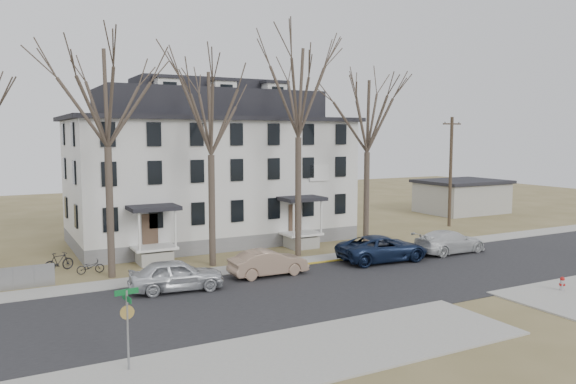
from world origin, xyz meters
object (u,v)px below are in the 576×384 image
utility_pole_far (451,170)px  street_sign (127,318)px  car_silver (176,276)px  bicycle_left (90,267)px  tree_mid_right (368,111)px  car_navy (383,249)px  car_tan (268,263)px  tree_mid_left (210,107)px  fire_hydrant (562,284)px  tree_far_left (106,91)px  bicycle_right (59,263)px  car_white (450,242)px  boarding_house (211,169)px  tree_center (298,86)px

utility_pole_far → street_sign: utility_pole_far is taller
utility_pole_far → car_silver: (-27.15, -8.73, -4.09)m
bicycle_left → tree_mid_right: bearing=-94.4°
tree_mid_right → bicycle_left: size_ratio=8.36×
tree_mid_right → car_navy: bearing=-112.4°
car_tan → tree_mid_left: bearing=25.5°
tree_mid_right → street_sign: (-19.49, -13.29, -7.73)m
fire_hydrant → tree_mid_left: bearing=134.4°
tree_far_left → bicycle_right: (-2.48, 2.74, -9.80)m
car_tan → fire_hydrant: size_ratio=5.72×
utility_pole_far → fire_hydrant: 21.12m
car_navy → car_white: bearing=-87.2°
utility_pole_far → car_navy: (-13.68, -8.28, -4.09)m
tree_mid_right → utility_pole_far: bearing=19.3°
boarding_house → tree_far_left: size_ratio=1.52×
tree_far_left → car_silver: size_ratio=2.87×
tree_far_left → car_silver: (2.35, -4.53, -9.53)m
street_sign → tree_center: bearing=36.4°
utility_pole_far → car_silver: 28.81m
car_silver → fire_hydrant: bearing=-111.2°
car_tan → car_white: bearing=-90.6°
car_white → fire_hydrant: (-1.70, -9.67, -0.37)m
boarding_house → car_white: (12.32, -12.40, -4.61)m
tree_mid_left → car_tan: (1.85, -3.98, -8.86)m
car_white → tree_mid_left: bearing=73.4°
street_sign → car_white: bearing=14.0°
tree_mid_right → car_navy: 9.83m
tree_center → street_sign: tree_center is taller
car_tan → bicycle_left: (-8.80, 5.21, -0.34)m
car_white → bicycle_left: car_white is taller
tree_far_left → tree_mid_right: 17.52m
car_navy → tree_center: bearing=47.7°
boarding_house → utility_pole_far: boarding_house is taller
tree_mid_left → car_silver: 10.54m
car_silver → car_tan: (5.50, 0.56, -0.08)m
bicycle_left → bicycle_right: 2.15m
tree_center → car_white: size_ratio=2.79×
tree_far_left → street_sign: 15.89m
tree_mid_left → car_white: size_ratio=2.41×
boarding_house → tree_mid_left: bearing=-110.2°
boarding_house → tree_mid_right: size_ratio=1.63×
boarding_house → bicycle_left: 13.11m
bicycle_right → fire_hydrant: bearing=-148.8°
bicycle_right → tree_far_left: bearing=-159.6°
boarding_house → tree_mid_left: (-3.00, -8.15, 4.22)m
utility_pole_far → fire_hydrant: utility_pole_far is taller
tree_mid_right → fire_hydrant: size_ratio=16.25×
car_tan → utility_pole_far: bearing=-68.7°
tree_far_left → utility_pole_far: (29.50, 4.20, -5.44)m
car_silver → car_tan: bearing=-76.9°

